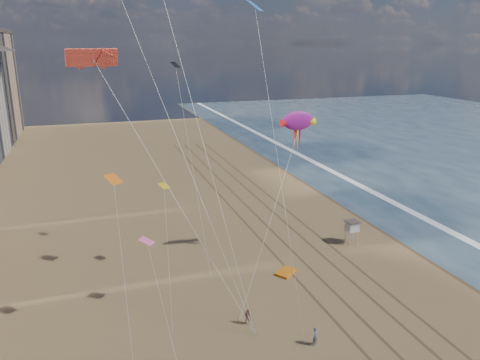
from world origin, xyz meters
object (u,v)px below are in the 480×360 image
show_kite (298,121)px  kite_flyer_b (248,317)px  kite_flyer_a (316,336)px  lifeguard_stand (352,226)px  grounded_kite (286,272)px

show_kite → kite_flyer_b: size_ratio=13.72×
kite_flyer_a → kite_flyer_b: (-4.28, 4.42, -0.06)m
lifeguard_stand → show_kite: 15.70m
lifeguard_stand → kite_flyer_b: (-17.65, -12.44, -1.45)m
kite_flyer_b → lifeguard_stand: bearing=77.6°
show_kite → kite_flyer_a: (-5.21, -15.81, -14.76)m
grounded_kite → kite_flyer_b: (-6.93, -7.67, 0.62)m
lifeguard_stand → grounded_kite: bearing=-156.0°
grounded_kite → show_kite: 16.09m
lifeguard_stand → kite_flyer_a: size_ratio=1.75×
grounded_kite → show_kite: show_kite is taller
grounded_kite → kite_flyer_a: bearing=-140.9°
lifeguard_stand → kite_flyer_a: bearing=-128.4°
show_kite → kite_flyer_a: 22.25m
show_kite → kite_flyer_b: (-9.48, -11.40, -14.82)m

